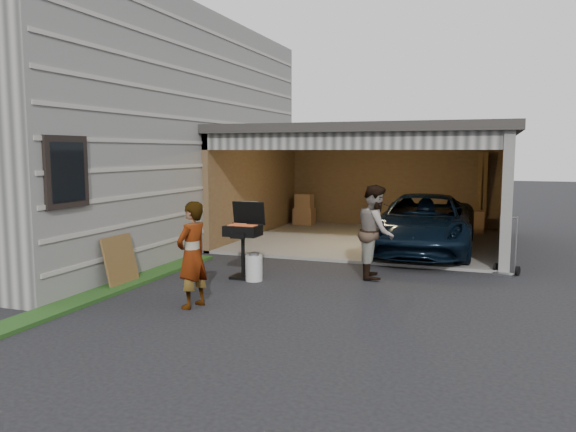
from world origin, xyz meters
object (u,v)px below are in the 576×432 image
minivan (424,226)px  plywood_panel (120,261)px  propane_tank (254,268)px  hand_truck (506,263)px  man (375,231)px  woman (192,255)px  bbq_grill (244,233)px

minivan → plywood_panel: minivan is taller
minivan → propane_tank: minivan is taller
hand_truck → propane_tank: bearing=-131.6°
plywood_panel → man: bearing=28.2°
propane_tank → woman: bearing=-95.1°
minivan → plywood_panel: (-4.55, -4.94, -0.20)m
bbq_grill → hand_truck: bearing=23.0°
woman → man: man is taller
hand_truck → minivan: bearing=157.2°
woman → hand_truck: 5.98m
propane_tank → hand_truck: size_ratio=0.42×
minivan → propane_tank: (-2.54, -3.81, -0.41)m
woman → man: bearing=155.2°
bbq_grill → minivan: bearing=52.4°
man → plywood_panel: (-3.99, -2.14, -0.42)m
minivan → woman: bearing=-116.5°
woman → propane_tank: size_ratio=3.44×
minivan → woman: size_ratio=2.90×
propane_tank → hand_truck: 4.74m
minivan → plywood_panel: size_ratio=5.21×
woman → hand_truck: woman is taller
bbq_grill → hand_truck: 4.96m
minivan → man: man is taller
man → plywood_panel: size_ratio=1.94×
hand_truck → man: bearing=-132.4°
man → woman: bearing=130.4°
minivan → bbq_grill: 4.61m
bbq_grill → woman: bearing=-87.2°
propane_tank → plywood_panel: size_ratio=0.52×
plywood_panel → hand_truck: size_ratio=0.80×
bbq_grill → plywood_panel: (-1.74, -1.29, -0.39)m
plywood_panel → hand_truck: hand_truck is taller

